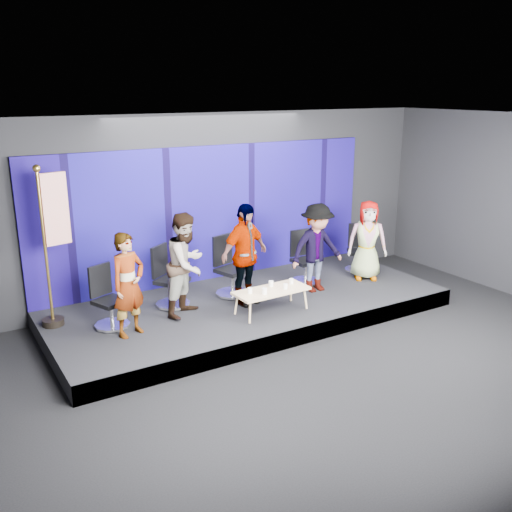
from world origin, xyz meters
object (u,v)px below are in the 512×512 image
object	(u,v)px
panelist_c	(245,254)
chair_b	(170,286)
chair_d	(304,266)
mug_c	(271,284)
mug_b	(265,291)
mug_e	(291,281)
chair_a	(109,307)
coffee_table	(271,291)
chair_c	(230,276)
mug_a	(250,290)
flag_stand	(53,242)
panelist_e	(367,240)
panelist_b	(187,264)
panelist_d	(317,248)
mug_d	(285,286)
chair_e	(358,256)
panelist_a	(128,285)

from	to	relation	value
panelist_c	chair_b	bearing A→B (deg)	138.11
chair_d	mug_c	distance (m)	1.52
mug_b	mug_e	bearing A→B (deg)	15.85
chair_a	mug_c	xyz separation A→B (m)	(2.61, -0.66, 0.11)
chair_a	coffee_table	bearing A→B (deg)	-39.25
chair_c	coffee_table	world-z (taller)	chair_c
chair_a	mug_a	bearing A→B (deg)	-41.27
chair_a	mug_a	distance (m)	2.26
coffee_table	flag_stand	size ratio (longest dim) A/B	0.51
panelist_e	mug_b	size ratio (longest dim) A/B	16.03
panelist_b	panelist_c	distance (m)	1.06
panelist_b	panelist_d	bearing A→B (deg)	-38.70
panelist_c	chair_d	distance (m)	1.68
panelist_c	coffee_table	size ratio (longest dim) A/B	1.37
panelist_b	chair_d	bearing A→B (deg)	-27.67
panelist_b	chair_b	bearing A→B (deg)	69.26
panelist_e	coffee_table	size ratio (longest dim) A/B	1.20
mug_c	panelist_b	bearing A→B (deg)	158.93
panelist_e	mug_c	size ratio (longest dim) A/B	16.36
chair_c	mug_c	distance (m)	0.99
panelist_c	mug_b	world-z (taller)	panelist_c
flag_stand	panelist_c	bearing A→B (deg)	-26.25
panelist_c	flag_stand	xyz separation A→B (m)	(-2.98, 0.75, 0.47)
chair_a	mug_d	size ratio (longest dim) A/B	11.13
chair_e	mug_d	size ratio (longest dim) A/B	10.77
chair_d	mug_b	world-z (taller)	chair_d
chair_a	panelist_c	xyz separation A→B (m)	(2.34, -0.22, 0.56)
panelist_d	mug_b	distance (m)	1.63
mug_b	mug_a	bearing A→B (deg)	140.12
panelist_d	mug_a	size ratio (longest dim) A/B	18.44
chair_b	chair_d	xyz separation A→B (m)	(2.72, -0.19, -0.02)
panelist_d	mug_b	world-z (taller)	panelist_d
mug_d	mug_e	size ratio (longest dim) A/B	0.98
chair_e	mug_c	xyz separation A→B (m)	(-2.66, -0.83, 0.13)
chair_a	panelist_c	size ratio (longest dim) A/B	0.56
chair_d	mug_b	xyz separation A→B (m)	(-1.57, -1.07, 0.11)
flag_stand	mug_a	bearing A→B (deg)	-37.11
chair_c	panelist_e	world-z (taller)	panelist_e
mug_b	chair_a	bearing A→B (deg)	158.45
panelist_e	flag_stand	xyz separation A→B (m)	(-5.71, 0.82, 0.58)
mug_c	chair_b	bearing A→B (deg)	145.27
panelist_c	panelist_b	bearing A→B (deg)	159.71
chair_b	flag_stand	world-z (taller)	flag_stand
coffee_table	panelist_a	bearing A→B (deg)	171.86
panelist_a	mug_d	xyz separation A→B (m)	(2.56, -0.43, -0.37)
panelist_b	mug_a	size ratio (longest dim) A/B	19.34
chair_c	mug_a	size ratio (longest dim) A/B	12.28
mug_b	panelist_e	bearing A→B (deg)	12.89
chair_c	chair_e	world-z (taller)	chair_c
chair_b	chair_e	world-z (taller)	chair_b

